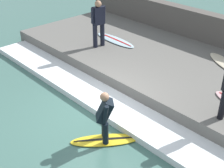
# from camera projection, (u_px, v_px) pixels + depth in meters

# --- Properties ---
(ground_plane) EXTENTS (28.00, 28.00, 0.00)m
(ground_plane) POSITION_uv_depth(u_px,v_px,m) (94.00, 114.00, 8.60)
(ground_plane) COLOR #426B60
(concrete_ledge) EXTENTS (4.40, 12.07, 0.52)m
(concrete_ledge) POSITION_uv_depth(u_px,v_px,m) (170.00, 68.00, 10.46)
(concrete_ledge) COLOR #66635E
(concrete_ledge) RESTS_ON ground_plane
(back_wall) EXTENTS (0.50, 12.68, 1.58)m
(back_wall) POSITION_uv_depth(u_px,v_px,m) (211.00, 35.00, 11.65)
(back_wall) COLOR #544F49
(back_wall) RESTS_ON ground_plane
(wave_foam_crest) EXTENTS (1.15, 11.47, 0.19)m
(wave_foam_crest) POSITION_uv_depth(u_px,v_px,m) (109.00, 104.00, 8.89)
(wave_foam_crest) COLOR white
(wave_foam_crest) RESTS_ON ground_plane
(surfboard_riding) EXTENTS (1.63, 1.39, 0.07)m
(surfboard_riding) POSITION_uv_depth(u_px,v_px,m) (105.00, 140.00, 7.61)
(surfboard_riding) COLOR yellow
(surfboard_riding) RESTS_ON ground_plane
(surfer_riding) EXTENTS (0.54, 0.53, 1.32)m
(surfer_riding) POSITION_uv_depth(u_px,v_px,m) (105.00, 115.00, 7.23)
(surfer_riding) COLOR black
(surfer_riding) RESTS_ON surfboard_riding
(surfer_waiting_far) EXTENTS (0.57, 0.32, 1.68)m
(surfer_waiting_far) POSITION_uv_depth(u_px,v_px,m) (98.00, 21.00, 10.98)
(surfer_waiting_far) COLOR black
(surfer_waiting_far) RESTS_ON concrete_ledge
(surfboard_waiting_far) EXTENTS (0.61, 2.00, 0.07)m
(surfboard_waiting_far) POSITION_uv_depth(u_px,v_px,m) (115.00, 40.00, 11.89)
(surfboard_waiting_far) COLOR silver
(surfboard_waiting_far) RESTS_ON concrete_ledge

